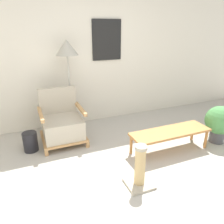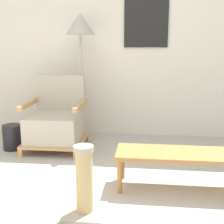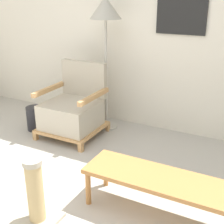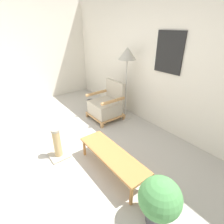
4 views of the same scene
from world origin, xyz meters
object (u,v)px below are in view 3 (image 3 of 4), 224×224
Objects in this scene: armchair at (73,110)px; scratching_post at (36,197)px; floor_lamp at (106,18)px; coffee_table at (163,182)px; vase at (35,118)px.

armchair is 1.59× the size of scratching_post.
floor_lamp is 2.06m from coffee_table.
armchair is 0.55m from vase.
armchair is 1.14m from floor_lamp.
floor_lamp is 5.33× the size of vase.
coffee_table is (1.44, -0.91, -0.02)m from armchair.
vase is (-0.51, -0.10, -0.17)m from armchair.
floor_lamp reaches higher than vase.
floor_lamp reaches higher than scratching_post.
coffee_table is 0.96m from scratching_post.
armchair is at bearing 147.59° from coffee_table.
coffee_table is at bearing -47.27° from floor_lamp.
floor_lamp is at bearing 102.26° from scratching_post.
vase is at bearing 157.33° from coffee_table.
floor_lamp is (0.24, 0.38, 1.04)m from armchair.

